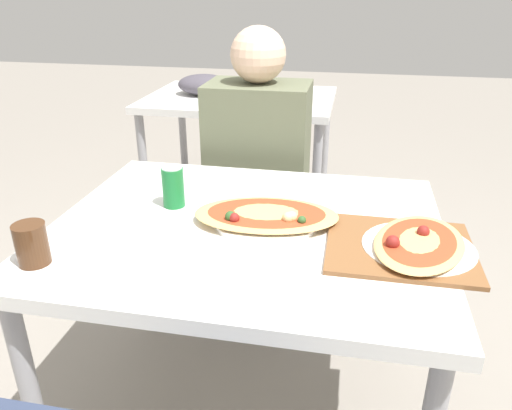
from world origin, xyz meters
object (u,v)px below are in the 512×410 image
at_px(dining_table, 247,248).
at_px(pizza_second, 418,245).
at_px(pizza_main, 266,216).
at_px(chair_far_seated, 262,187).
at_px(drink_glass, 32,244).
at_px(soda_can, 173,187).
at_px(person_seated, 257,153).

relative_size(dining_table, pizza_second, 2.87).
bearing_deg(pizza_main, pizza_second, -12.08).
xyz_separation_m(chair_far_seated, drink_glass, (-0.37, -1.09, 0.26)).
height_order(pizza_main, soda_can, soda_can).
bearing_deg(soda_can, chair_far_seated, 78.10).
relative_size(dining_table, person_seated, 0.90).
height_order(dining_table, drink_glass, drink_glass).
distance_m(chair_far_seated, person_seated, 0.23).
distance_m(dining_table, person_seated, 0.68).
bearing_deg(dining_table, pizza_second, -7.69).
height_order(drink_glass, pizza_second, drink_glass).
bearing_deg(soda_can, pizza_second, -11.74).
bearing_deg(dining_table, pizza_main, 25.50).
bearing_deg(soda_can, pizza_main, -11.26).
bearing_deg(chair_far_seated, drink_glass, 71.34).
relative_size(dining_table, chair_far_seated, 1.17).
bearing_deg(drink_glass, chair_far_seated, 71.34).
bearing_deg(drink_glass, soda_can, 60.54).
relative_size(chair_far_seated, soda_can, 7.53).
bearing_deg(person_seated, chair_far_seated, -90.00).
bearing_deg(dining_table, person_seated, 98.36).
height_order(dining_table, soda_can, soda_can).
bearing_deg(drink_glass, person_seated, 69.27).
distance_m(pizza_main, pizza_second, 0.42).
bearing_deg(soda_can, dining_table, -19.05).
height_order(person_seated, soda_can, person_seated).
bearing_deg(person_seated, drink_glass, 69.27).
xyz_separation_m(pizza_main, drink_glass, (-0.52, -0.33, 0.03)).
height_order(chair_far_seated, pizza_main, chair_far_seated).
bearing_deg(pizza_second, person_seated, 127.62).
height_order(person_seated, pizza_main, person_seated).
xyz_separation_m(dining_table, pizza_main, (0.05, 0.03, 0.09)).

